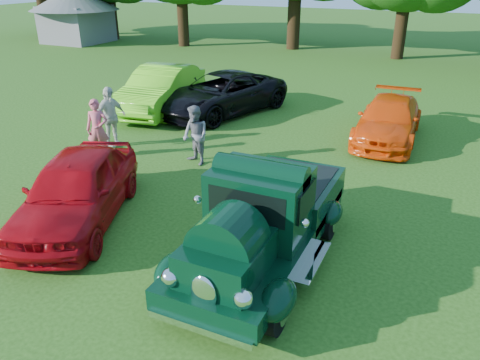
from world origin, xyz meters
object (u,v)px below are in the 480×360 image
at_px(spectator_white, 110,117).
at_px(gazebo, 75,8).
at_px(spectator_grey, 195,136).
at_px(red_convertible, 77,189).
at_px(back_car_black, 221,94).
at_px(back_car_lime, 161,89).
at_px(back_car_orange, 389,120).
at_px(hero_pickup, 264,221).
at_px(spectator_pink, 98,129).

relative_size(spectator_white, gazebo, 0.30).
bearing_deg(spectator_grey, red_convertible, -72.37).
relative_size(back_car_black, gazebo, 0.86).
bearing_deg(back_car_lime, spectator_grey, -55.46).
distance_m(back_car_orange, spectator_white, 8.86).
relative_size(back_car_black, back_car_orange, 1.21).
height_order(red_convertible, spectator_white, spectator_white).
bearing_deg(back_car_lime, back_car_black, 8.44).
xyz_separation_m(back_car_lime, back_car_orange, (8.56, 0.27, -0.19)).
relative_size(red_convertible, spectator_grey, 2.66).
xyz_separation_m(hero_pickup, spectator_pink, (-6.44, 2.96, 0.01)).
height_order(back_car_orange, gazebo, gazebo).
bearing_deg(spectator_grey, gazebo, 166.73).
bearing_deg(spectator_white, spectator_pink, -147.60).
distance_m(back_car_lime, spectator_grey, 5.74).
height_order(back_car_lime, back_car_orange, back_car_lime).
bearing_deg(hero_pickup, gazebo, 138.44).
bearing_deg(spectator_pink, red_convertible, -83.05).
bearing_deg(red_convertible, back_car_orange, 35.51).
xyz_separation_m(spectator_grey, gazebo, (-19.91, 17.14, 1.55)).
height_order(back_car_black, gazebo, gazebo).
bearing_deg(back_car_orange, spectator_white, -152.45).
relative_size(hero_pickup, spectator_grey, 3.00).
bearing_deg(red_convertible, back_car_lime, 89.43).
bearing_deg(spectator_pink, back_car_black, 51.55).
bearing_deg(gazebo, spectator_grey, -40.72).
distance_m(hero_pickup, back_car_orange, 8.23).
bearing_deg(spectator_grey, back_car_orange, 71.29).
relative_size(spectator_pink, spectator_white, 0.92).
bearing_deg(hero_pickup, back_car_orange, 82.85).
xyz_separation_m(back_car_black, spectator_white, (-1.45, -4.73, 0.18)).
distance_m(red_convertible, back_car_lime, 8.78).
bearing_deg(red_convertible, spectator_pink, 101.38).
bearing_deg(spectator_pink, hero_pickup, -51.32).
bearing_deg(hero_pickup, spectator_white, 150.10).
height_order(back_car_lime, spectator_pink, spectator_pink).
bearing_deg(gazebo, back_car_black, -33.88).
height_order(back_car_orange, spectator_white, spectator_white).
bearing_deg(hero_pickup, spectator_grey, 134.16).
height_order(red_convertible, spectator_grey, spectator_grey).
distance_m(hero_pickup, spectator_pink, 7.09).
xyz_separation_m(hero_pickup, back_car_orange, (1.02, 8.16, -0.20)).
distance_m(spectator_grey, spectator_white, 3.11).
bearing_deg(spectator_pink, gazebo, 107.00).
bearing_deg(spectator_pink, back_car_lime, 75.88).
distance_m(hero_pickup, spectator_grey, 5.18).
relative_size(spectator_pink, gazebo, 0.27).
xyz_separation_m(red_convertible, back_car_orange, (5.32, 8.43, -0.11)).
height_order(spectator_pink, spectator_grey, spectator_pink).
distance_m(hero_pickup, back_car_black, 10.08).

